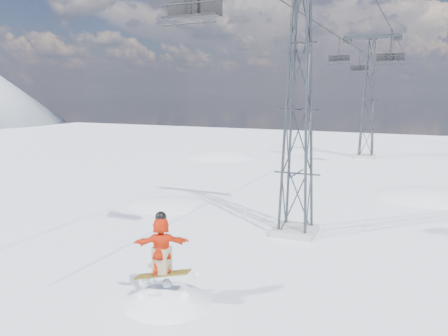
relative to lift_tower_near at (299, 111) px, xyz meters
The scene contains 9 objects.
ground 9.72m from the lift_tower_near, 95.71° to the right, with size 120.00×120.00×0.00m, color white.
snow_terrain 20.81m from the lift_tower_near, 112.81° to the left, with size 39.00×37.00×22.00m.
lift_tower_near is the anchor object (origin of this frame).
lift_tower_far 25.00m from the lift_tower_near, 90.00° to the left, with size 5.20×1.80×11.43m.
haul_cables 12.70m from the lift_tower_near, 90.00° to the left, with size 4.46×51.00×0.06m.
lift_chair_near 6.68m from the lift_tower_near, 112.48° to the right, with size 2.01×0.58×2.49m.
lift_chair_mid 18.43m from the lift_tower_near, 83.03° to the left, with size 2.08×0.60×2.58m.
lift_chair_far 21.48m from the lift_tower_near, 95.96° to the left, with size 1.80×0.52×2.24m.
lift_chair_extra 34.31m from the lift_tower_near, 93.69° to the left, with size 2.00×0.57×2.48m.
Camera 1 is at (5.67, -10.29, 6.24)m, focal length 35.00 mm.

